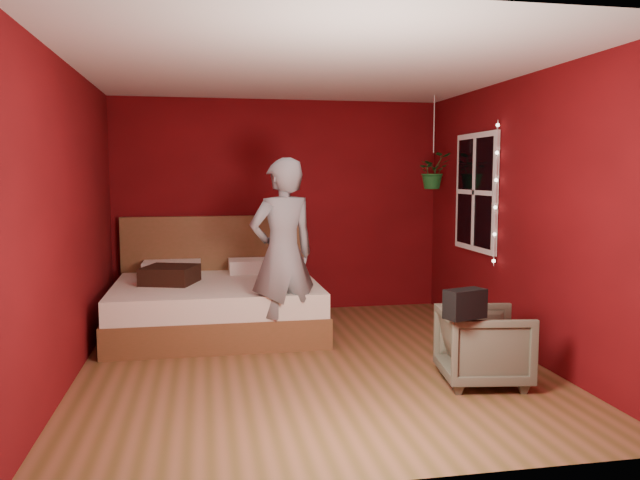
{
  "coord_description": "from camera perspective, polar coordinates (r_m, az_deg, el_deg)",
  "views": [
    {
      "loc": [
        -0.92,
        -5.4,
        1.69
      ],
      "look_at": [
        0.16,
        0.4,
        1.07
      ],
      "focal_mm": 35.0,
      "sensor_mm": 36.0,
      "label": 1
    }
  ],
  "objects": [
    {
      "name": "floor",
      "position": [
        5.74,
        -0.9,
        -11.13
      ],
      "size": [
        4.5,
        4.5,
        0.0
      ],
      "primitive_type": "plane",
      "color": "brown",
      "rests_on": "ground"
    },
    {
      "name": "room_walls",
      "position": [
        5.48,
        -0.93,
        5.89
      ],
      "size": [
        4.04,
        4.54,
        2.62
      ],
      "color": "#670A0E",
      "rests_on": "ground"
    },
    {
      "name": "window",
      "position": [
        6.94,
        14.03,
        4.25
      ],
      "size": [
        0.05,
        0.97,
        1.27
      ],
      "color": "white",
      "rests_on": "room_walls"
    },
    {
      "name": "fairy_lights",
      "position": [
        6.45,
        15.77,
        4.09
      ],
      "size": [
        0.04,
        0.04,
        1.45
      ],
      "color": "silver",
      "rests_on": "room_walls"
    },
    {
      "name": "bed",
      "position": [
        6.92,
        -9.46,
        -5.57
      ],
      "size": [
        2.17,
        1.85,
        1.19
      ],
      "color": "brown",
      "rests_on": "ground"
    },
    {
      "name": "person",
      "position": [
        6.0,
        -3.44,
        -1.34
      ],
      "size": [
        0.78,
        0.64,
        1.85
      ],
      "primitive_type": "imported",
      "rotation": [
        0.0,
        0.0,
        3.47
      ],
      "color": "gray",
      "rests_on": "ground"
    },
    {
      "name": "armchair",
      "position": [
        5.29,
        14.73,
        -9.35
      ],
      "size": [
        0.77,
        0.75,
        0.62
      ],
      "primitive_type": "imported",
      "rotation": [
        0.0,
        0.0,
        1.42
      ],
      "color": "#555543",
      "rests_on": "ground"
    },
    {
      "name": "handbag",
      "position": [
        4.81,
        13.12,
        -5.7
      ],
      "size": [
        0.34,
        0.24,
        0.22
      ],
      "primitive_type": "cube",
      "rotation": [
        0.0,
        0.0,
        0.31
      ],
      "color": "black",
      "rests_on": "armchair"
    },
    {
      "name": "throw_pillow",
      "position": [
        6.79,
        -13.55,
        -3.11
      ],
      "size": [
        0.65,
        0.65,
        0.18
      ],
      "primitive_type": "cube",
      "rotation": [
        0.0,
        0.0,
        -0.32
      ],
      "color": "black",
      "rests_on": "bed"
    },
    {
      "name": "hanging_plant",
      "position": [
        7.41,
        10.31,
        6.24
      ],
      "size": [
        0.41,
        0.37,
        1.08
      ],
      "color": "silver",
      "rests_on": "room_walls"
    }
  ]
}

